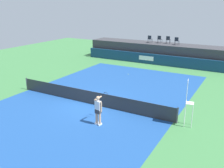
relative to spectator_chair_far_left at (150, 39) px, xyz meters
name	(u,v)px	position (x,y,z in m)	size (l,w,h in m)	color
ground_plane	(111,91)	(1.47, -12.03, -2.69)	(48.00, 48.00, 0.00)	#3D7A42
court_inner	(90,104)	(1.47, -15.03, -2.69)	(12.00, 22.00, 0.00)	#1C478C
sponsor_wall	(156,60)	(1.46, -1.53, -2.09)	(18.00, 0.22, 1.20)	navy
spectator_platform	(162,53)	(1.47, 0.27, -1.59)	(18.00, 2.80, 2.20)	#38383D
spectator_chair_far_left	(150,39)	(0.00, 0.00, 0.00)	(0.45, 0.45, 0.89)	#1E232D
spectator_chair_left	(160,39)	(1.09, 0.38, 0.00)	(0.47, 0.47, 0.89)	#1E232D
spectator_chair_center	(168,39)	(2.10, 0.48, 0.00)	(0.47, 0.47, 0.89)	#1E232D
spectator_chair_right	(177,41)	(3.24, 0.06, 0.00)	(0.46, 0.46, 0.89)	#1E232D
umpire_chair	(188,100)	(8.20, -15.05, -1.11)	(0.51, 0.51, 2.76)	white
tennis_net	(90,97)	(1.47, -15.03, -2.22)	(12.40, 0.02, 0.95)	#2D2D2D
net_post_near	(27,84)	(-4.73, -15.03, -2.19)	(0.10, 0.10, 1.00)	#4C4C51
net_post_far	(177,116)	(7.67, -15.03, -2.19)	(0.10, 0.10, 1.00)	#4C4C51
tennis_player	(98,109)	(3.72, -17.41, -1.73)	(0.57, 1.20, 1.77)	white
tennis_ball	(128,74)	(0.54, -6.92, -2.66)	(0.07, 0.07, 0.07)	#D8EA33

